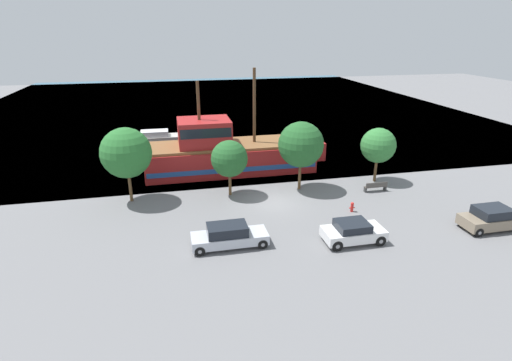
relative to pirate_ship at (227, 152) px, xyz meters
The scene contains 13 objects.
ground_plane 8.88m from the pirate_ship, 72.48° to the right, with size 160.00×160.00×0.00m, color slate.
water_surface 35.86m from the pirate_ship, 85.81° to the left, with size 80.00×80.00×0.00m, color #38667F.
pirate_ship is the anchor object (origin of this frame).
moored_boat_dockside 12.75m from the pirate_ship, 120.87° to the left, with size 7.86×2.22×1.72m.
parked_car_curb_front 22.50m from the pirate_ship, 44.52° to the right, with size 4.36×1.93×1.59m.
parked_car_curb_mid 16.53m from the pirate_ship, 69.19° to the right, with size 3.93×1.98×1.42m.
parked_car_curb_rear 14.44m from the pirate_ship, 98.19° to the right, with size 4.82×1.78×1.50m.
fire_hydrant 13.71m from the pirate_ship, 55.13° to the right, with size 0.42×0.25×0.76m.
bench_promenade_east 14.02m from the pirate_ship, 34.68° to the right, with size 1.94×0.45×0.85m.
tree_row_east 10.48m from the pirate_ship, 147.27° to the right, with size 3.92×3.92×5.98m.
tree_row_mideast 6.17m from the pirate_ship, 96.55° to the right, with size 2.99×2.99×4.64m.
tree_row_midwest 8.29m from the pirate_ship, 48.36° to the right, with size 3.80×3.80×5.86m.
tree_row_west 13.88m from the pirate_ship, 24.30° to the right, with size 3.06×3.06×4.89m.
Camera 1 is at (-7.76, -28.06, 13.03)m, focal length 28.00 mm.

